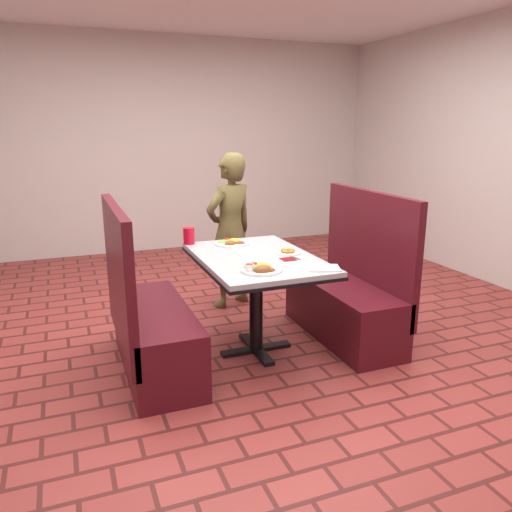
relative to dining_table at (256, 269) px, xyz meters
name	(u,v)px	position (x,y,z in m)	size (l,w,h in m)	color
room	(256,88)	(0.00, 0.00, 1.26)	(7.00, 7.04, 2.82)	maroon
dining_table	(256,269)	(0.00, 0.00, 0.00)	(0.81, 1.21, 0.75)	#B0B2B5
booth_bench_left	(149,326)	(-0.80, 0.00, -0.32)	(0.47, 1.20, 1.17)	#51121B
booth_bench_right	(348,297)	(0.80, 0.00, -0.32)	(0.47, 1.20, 1.17)	#51121B
diner_person	(230,231)	(0.15, 1.04, 0.06)	(0.52, 0.34, 1.44)	brown
near_dinner_plate	(260,267)	(-0.12, -0.37, 0.13)	(0.27, 0.27, 0.08)	white
far_dinner_plate	(232,241)	(-0.05, 0.41, 0.12)	(0.27, 0.27, 0.07)	white
plantain_plate	(288,252)	(0.25, -0.02, 0.11)	(0.19, 0.19, 0.03)	white
maroon_napkin	(288,259)	(0.18, -0.17, 0.10)	(0.10, 0.10, 0.00)	#5B0D10
spoon_utensil	(296,258)	(0.24, -0.17, 0.10)	(0.01, 0.12, 0.00)	silver
red_tumbler	(189,236)	(-0.36, 0.55, 0.16)	(0.09, 0.09, 0.13)	red
paper_napkin	(324,268)	(0.29, -0.48, 0.10)	(0.21, 0.16, 0.01)	white
knife_utensil	(266,271)	(-0.09, -0.40, 0.11)	(0.01, 0.16, 0.00)	silver
fork_utensil	(271,271)	(-0.06, -0.42, 0.11)	(0.01, 0.15, 0.00)	silver
lettuce_shreds	(258,253)	(0.04, 0.06, 0.10)	(0.28, 0.32, 0.00)	#74AF46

